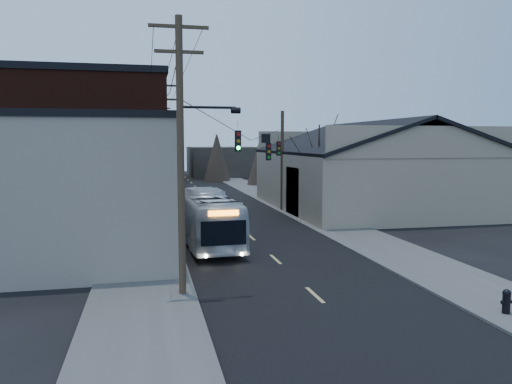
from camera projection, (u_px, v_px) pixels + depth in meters
ground at (334, 313)px, 17.33m from camera, size 160.00×160.00×0.00m
road_surface at (216, 205)px, 46.48m from camera, size 9.00×110.00×0.02m
sidewalk_left at (145, 207)px, 45.09m from camera, size 4.00×110.00×0.12m
sidewalk_right at (283, 203)px, 47.86m from camera, size 4.00×110.00×0.12m
building_clapboard at (88, 193)px, 23.80m from camera, size 8.00×8.00×7.00m
building_brick at (90, 155)px, 34.13m from camera, size 10.00×12.00×10.00m
building_left_far at (113, 166)px, 49.93m from camera, size 9.00×14.00×7.00m
warehouse at (369, 178)px, 44.13m from camera, size 16.16×20.60×7.73m
building_far_left at (148, 160)px, 78.91m from camera, size 10.00×12.00×6.00m
building_far_right at (225, 161)px, 86.60m from camera, size 12.00×14.00×5.00m
bare_tree at (319, 172)px, 37.79m from camera, size 0.40×0.40×7.20m
utility_lines at (187, 154)px, 39.63m from camera, size 11.24×45.28×10.50m
bus at (206, 218)px, 29.02m from camera, size 2.96×10.99×3.04m
parked_car at (167, 194)px, 50.05m from camera, size 1.68×4.26×1.38m
fire_hydrant at (506, 300)px, 16.89m from camera, size 0.39×0.29×0.83m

